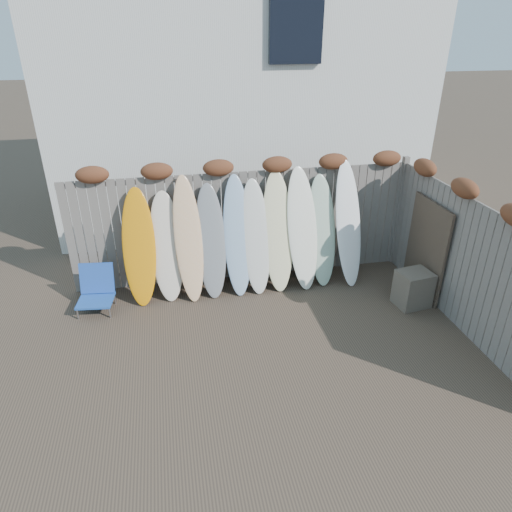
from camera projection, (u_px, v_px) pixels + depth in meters
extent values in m
plane|color=#493A2D|center=(273.00, 356.00, 6.49)|extent=(80.00, 80.00, 0.00)
cube|color=slate|center=(243.00, 226.00, 8.13)|extent=(6.00, 0.10, 2.00)
cube|color=slate|center=(398.00, 211.00, 8.64)|extent=(0.10, 0.10, 2.10)
ellipsoid|color=brown|center=(92.00, 175.00, 7.17)|extent=(0.52, 0.28, 0.28)
ellipsoid|color=brown|center=(157.00, 171.00, 7.35)|extent=(0.52, 0.28, 0.28)
ellipsoid|color=brown|center=(218.00, 168.00, 7.53)|extent=(0.52, 0.28, 0.28)
ellipsoid|color=brown|center=(277.00, 164.00, 7.70)|extent=(0.52, 0.28, 0.28)
ellipsoid|color=brown|center=(333.00, 161.00, 7.88)|extent=(0.52, 0.28, 0.28)
ellipsoid|color=brown|center=(387.00, 158.00, 8.06)|extent=(0.52, 0.28, 0.28)
cube|color=slate|center=(468.00, 268.00, 6.74)|extent=(0.10, 4.40, 2.00)
ellipsoid|color=brown|center=(465.00, 188.00, 6.58)|extent=(0.28, 0.56, 0.28)
ellipsoid|color=brown|center=(425.00, 167.00, 7.54)|extent=(0.28, 0.56, 0.28)
cube|color=silver|center=(233.00, 81.00, 10.90)|extent=(8.00, 5.00, 6.00)
cube|color=black|center=(296.00, 25.00, 8.27)|extent=(1.00, 0.12, 1.30)
cube|color=#2254AE|center=(96.00, 301.00, 7.40)|extent=(0.60, 0.54, 0.03)
cube|color=#224DAD|center=(97.00, 278.00, 7.51)|extent=(0.56, 0.23, 0.51)
cylinder|color=#A8A9AF|center=(78.00, 314.00, 7.25)|extent=(0.03, 0.03, 0.21)
cylinder|color=#B8B9C0|center=(84.00, 300.00, 7.62)|extent=(0.03, 0.03, 0.21)
cylinder|color=#B1B1B9|center=(110.00, 312.00, 7.29)|extent=(0.03, 0.03, 0.21)
cylinder|color=#A8A7AE|center=(115.00, 299.00, 7.65)|extent=(0.03, 0.03, 0.21)
cube|color=#67564D|center=(413.00, 289.00, 7.55)|extent=(0.58, 0.51, 0.61)
cube|color=#392F22|center=(426.00, 249.00, 7.67)|extent=(0.05, 1.11, 1.67)
ellipsoid|color=orange|center=(139.00, 248.00, 7.46)|extent=(0.59, 0.72, 1.90)
ellipsoid|color=beige|center=(167.00, 247.00, 7.60)|extent=(0.53, 0.65, 1.80)
ellipsoid|color=#DABE7B|center=(188.00, 240.00, 7.56)|extent=(0.50, 0.75, 2.05)
ellipsoid|color=slate|center=(211.00, 242.00, 7.68)|extent=(0.50, 0.68, 1.89)
ellipsoid|color=#94B2D4|center=(237.00, 236.00, 7.74)|extent=(0.49, 0.73, 2.01)
ellipsoid|color=silver|center=(256.00, 237.00, 7.80)|extent=(0.51, 0.70, 1.92)
ellipsoid|color=#F9EEB7|center=(278.00, 232.00, 7.86)|extent=(0.54, 0.73, 2.03)
ellipsoid|color=white|center=(302.00, 229.00, 7.91)|extent=(0.61, 0.79, 2.08)
ellipsoid|color=#AFCAB0|center=(322.00, 231.00, 8.05)|extent=(0.50, 0.68, 1.92)
ellipsoid|color=white|center=(348.00, 224.00, 8.01)|extent=(0.53, 0.80, 2.16)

